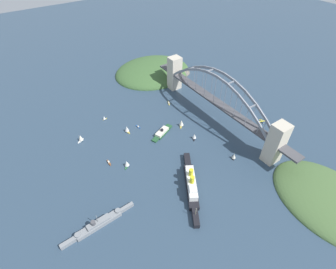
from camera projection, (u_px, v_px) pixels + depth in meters
ground_plane at (214, 118)px, 362.12m from camera, size 1400.00×1400.00×0.00m
harbor_arch_bridge at (216, 101)px, 343.07m from camera, size 260.13×18.29×69.46m
headland_west_shore at (332, 202)px, 258.21m from camera, size 123.06×90.39×21.10m
headland_east_shore at (154, 72)px, 461.34m from camera, size 119.86×138.55×31.87m
ocean_liner at (191, 184)px, 267.81m from camera, size 82.39×53.76×21.19m
naval_cruiser at (98, 224)px, 237.10m from camera, size 9.24×74.21×17.20m
harbor_ferry_steamer at (162, 132)px, 335.11m from camera, size 21.96×38.77×7.60m
seaplane_taxiing_near_bridge at (262, 121)px, 352.21m from camera, size 8.05×9.93×4.92m
small_boat_0 at (138, 127)px, 346.20m from camera, size 8.93×3.10×1.77m
small_boat_1 at (109, 163)px, 297.29m from camera, size 9.92×2.37×2.32m
small_boat_2 at (194, 136)px, 326.46m from camera, size 7.68×7.52×8.88m
small_boat_3 at (234, 156)px, 300.64m from camera, size 7.30×7.35×8.37m
small_boat_4 at (181, 123)px, 345.08m from camera, size 9.38×9.37×11.06m
small_boat_5 at (127, 129)px, 336.51m from camera, size 10.12×5.94×10.11m
small_boat_6 at (104, 118)px, 356.96m from camera, size 4.16×6.74×6.12m
small_boat_7 at (81, 138)px, 323.03m from camera, size 7.46×9.60×10.66m
small_boat_8 at (169, 103)px, 387.67m from camera, size 10.86×5.97×2.31m
small_boat_9 at (127, 164)px, 291.44m from camera, size 8.39×8.74×9.33m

